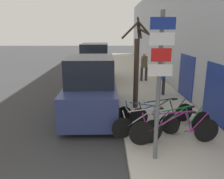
{
  "coord_description": "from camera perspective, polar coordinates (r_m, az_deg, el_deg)",
  "views": [
    {
      "loc": [
        0.51,
        -2.03,
        3.2
      ],
      "look_at": [
        0.66,
        5.36,
        1.25
      ],
      "focal_mm": 35.0,
      "sensor_mm": 36.0,
      "label": 1
    }
  ],
  "objects": [
    {
      "name": "ground_plane",
      "position": [
        13.62,
        -3.27,
        1.2
      ],
      "size": [
        80.0,
        80.0,
        0.0
      ],
      "primitive_type": "plane",
      "color": "#333335"
    },
    {
      "name": "sidewalk_curb",
      "position": [
        16.47,
        6.17,
        3.79
      ],
      "size": [
        3.2,
        32.0,
        0.15
      ],
      "color": "#ADA89E",
      "rests_on": "ground"
    },
    {
      "name": "building_facade",
      "position": [
        16.42,
        12.79,
        14.58
      ],
      "size": [
        0.23,
        32.0,
        6.5
      ],
      "color": "#B2B7C1",
      "rests_on": "ground"
    },
    {
      "name": "signpost",
      "position": [
        5.06,
        12.22,
        2.27
      ],
      "size": [
        0.54,
        0.12,
        3.51
      ],
      "color": "#595B60",
      "rests_on": "sidewalk_curb"
    },
    {
      "name": "bicycle_0",
      "position": [
        6.41,
        16.03,
        -10.12
      ],
      "size": [
        2.56,
        0.44,
        0.97
      ],
      "rotation": [
        0.0,
        0.0,
        1.65
      ],
      "color": "black",
      "rests_on": "sidewalk_curb"
    },
    {
      "name": "bicycle_1",
      "position": [
        6.77,
        16.77,
        -8.83
      ],
      "size": [
        2.31,
        0.9,
        0.96
      ],
      "rotation": [
        0.0,
        0.0,
        1.93
      ],
      "color": "black",
      "rests_on": "sidewalk_curb"
    },
    {
      "name": "bicycle_2",
      "position": [
        6.71,
        9.19,
        -8.86
      ],
      "size": [
        2.15,
        0.58,
        0.88
      ],
      "rotation": [
        0.0,
        0.0,
        1.77
      ],
      "color": "black",
      "rests_on": "sidewalk_curb"
    },
    {
      "name": "bicycle_3",
      "position": [
        7.18,
        8.92,
        -7.34
      ],
      "size": [
        1.82,
        1.16,
        0.85
      ],
      "rotation": [
        0.0,
        0.0,
        1.01
      ],
      "color": "black",
      "rests_on": "sidewalk_curb"
    },
    {
      "name": "bicycle_4",
      "position": [
        7.6,
        12.96,
        -6.11
      ],
      "size": [
        2.31,
        0.73,
        0.9
      ],
      "rotation": [
        0.0,
        0.0,
        1.84
      ],
      "color": "black",
      "rests_on": "sidewalk_curb"
    },
    {
      "name": "parked_car_0",
      "position": [
        8.61,
        -5.38,
        0.18
      ],
      "size": [
        2.14,
        4.63,
        2.31
      ],
      "rotation": [
        0.0,
        0.0,
        0.01
      ],
      "color": "navy",
      "rests_on": "ground"
    },
    {
      "name": "parked_car_1",
      "position": [
        14.05,
        -4.39,
        6.3
      ],
      "size": [
        2.03,
        4.7,
        2.51
      ],
      "rotation": [
        0.0,
        0.0,
        -0.01
      ],
      "color": "gray",
      "rests_on": "ground"
    },
    {
      "name": "pedestrian_near",
      "position": [
        10.97,
        12.8,
        3.6
      ],
      "size": [
        0.43,
        0.38,
        1.71
      ],
      "rotation": [
        0.0,
        0.0,
        0.33
      ],
      "color": "#333338",
      "rests_on": "sidewalk_curb"
    },
    {
      "name": "pedestrian_far",
      "position": [
        14.11,
        8.42,
        6.44
      ],
      "size": [
        0.46,
        0.4,
        1.79
      ],
      "rotation": [
        0.0,
        0.0,
        3.37
      ],
      "color": "#333338",
      "rests_on": "sidewalk_curb"
    },
    {
      "name": "street_tree",
      "position": [
        8.87,
        6.55,
        6.39
      ],
      "size": [
        1.46,
        1.04,
        3.61
      ],
      "color": "#3D2D23",
      "rests_on": "sidewalk_curb"
    }
  ]
}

